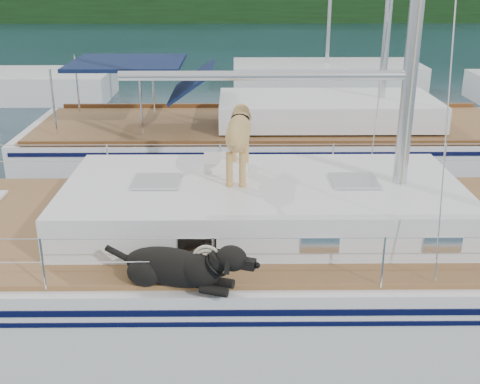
{
  "coord_description": "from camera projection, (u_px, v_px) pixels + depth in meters",
  "views": [
    {
      "loc": [
        0.43,
        -7.43,
        4.48
      ],
      "look_at": [
        0.5,
        0.2,
        1.6
      ],
      "focal_mm": 45.0,
      "sensor_mm": 36.0,
      "label": 1
    }
  ],
  "objects": [
    {
      "name": "ground",
      "position": [
        205.0,
        302.0,
        8.53
      ],
      "size": [
        120.0,
        120.0,
        0.0
      ],
      "primitive_type": "plane",
      "color": "black",
      "rests_on": "ground"
    },
    {
      "name": "shore_bank",
      "position": [
        229.0,
        14.0,
        51.53
      ],
      "size": [
        92.0,
        1.0,
        1.2
      ],
      "primitive_type": "cube",
      "color": "#595147",
      "rests_on": "ground"
    },
    {
      "name": "main_sailboat",
      "position": [
        211.0,
        260.0,
        8.29
      ],
      "size": [
        12.0,
        4.03,
        14.01
      ],
      "color": "white",
      "rests_on": "ground"
    },
    {
      "name": "neighbor_sailboat",
      "position": [
        278.0,
        145.0,
        13.75
      ],
      "size": [
        11.0,
        3.5,
        13.3
      ],
      "color": "white",
      "rests_on": "ground"
    },
    {
      "name": "bg_boat_center",
      "position": [
        326.0,
        76.0,
        23.37
      ],
      "size": [
        7.2,
        3.0,
        11.65
      ],
      "color": "white",
      "rests_on": "ground"
    }
  ]
}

